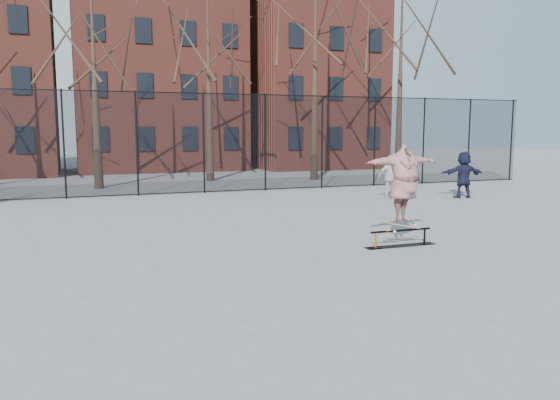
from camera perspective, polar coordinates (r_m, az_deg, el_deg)
name	(u,v)px	position (r m, az deg, el deg)	size (l,w,h in m)	color
ground	(304,277)	(9.61, 2.51, -8.03)	(100.00, 100.00, 0.00)	slate
skate_rail	(401,240)	(12.32, 12.48, -4.05)	(1.69, 0.26, 0.37)	black
skateboard	(403,227)	(12.30, 12.73, -2.77)	(0.83, 0.20, 0.10)	olive
skater	(404,187)	(12.17, 12.85, 1.36)	(2.07, 0.56, 1.68)	#63327D
bystander_white	(390,177)	(20.44, 11.46, 2.35)	(0.94, 0.39, 1.61)	#BDB6AF
bystander_navy	(463,175)	(21.47, 18.62, 2.53)	(1.61, 0.51, 1.74)	black
fence	(173,142)	(21.83, -11.10, 5.96)	(34.03, 0.07, 4.00)	black
tree_row	(149,21)	(26.33, -13.52, 17.72)	(33.66, 7.46, 10.67)	black
rowhouses	(147,71)	(34.97, -13.71, 12.98)	(29.00, 7.00, 13.00)	maroon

